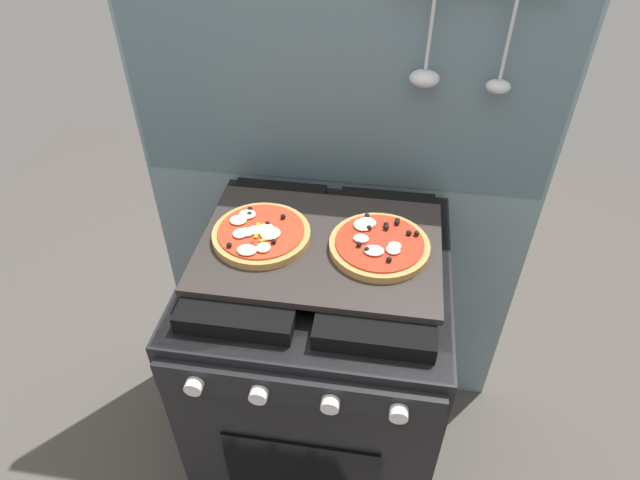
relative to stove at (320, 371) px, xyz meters
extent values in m
plane|color=#4C4742|center=(0.00, 0.00, -0.45)|extent=(4.00, 4.00, 0.00)
cube|color=#7A939E|center=(0.00, 0.34, 0.32)|extent=(1.10, 0.03, 1.55)
cube|color=slate|center=(0.00, 0.32, 0.70)|extent=(1.08, 0.00, 0.56)
cylinder|color=silver|center=(0.20, 0.29, 0.85)|extent=(0.01, 0.01, 0.17)
ellipsoid|color=silver|center=(0.20, 0.29, 0.74)|extent=(0.07, 0.06, 0.04)
cylinder|color=silver|center=(0.36, 0.29, 0.84)|extent=(0.01, 0.01, 0.18)
ellipsoid|color=silver|center=(0.36, 0.29, 0.73)|extent=(0.06, 0.05, 0.03)
cube|color=black|center=(0.00, 0.00, -0.02)|extent=(0.60, 0.60, 0.86)
cube|color=black|center=(0.00, 0.00, 0.40)|extent=(0.59, 0.59, 0.01)
cube|color=black|center=(-0.14, 0.00, 0.43)|extent=(0.24, 0.51, 0.04)
cube|color=black|center=(0.14, 0.00, 0.43)|extent=(0.24, 0.51, 0.04)
cube|color=black|center=(0.00, -0.31, 0.35)|extent=(0.58, 0.02, 0.07)
cylinder|color=silver|center=(-0.20, -0.33, 0.35)|extent=(0.04, 0.02, 0.04)
cylinder|color=silver|center=(-0.07, -0.33, 0.35)|extent=(0.04, 0.02, 0.04)
cylinder|color=silver|center=(0.07, -0.33, 0.35)|extent=(0.04, 0.02, 0.04)
cylinder|color=silver|center=(0.20, -0.33, 0.35)|extent=(0.04, 0.02, 0.04)
cube|color=black|center=(0.00, -0.30, 0.00)|extent=(0.36, 0.01, 0.28)
cube|color=#2D2826|center=(0.00, 0.00, 0.46)|extent=(0.54, 0.38, 0.02)
cylinder|color=#C18947|center=(-0.13, 0.00, 0.47)|extent=(0.22, 0.22, 0.02)
cylinder|color=red|center=(-0.13, 0.00, 0.49)|extent=(0.20, 0.20, 0.00)
ellipsoid|color=beige|center=(-0.19, 0.02, 0.49)|extent=(0.04, 0.04, 0.01)
ellipsoid|color=beige|center=(-0.16, -0.01, 0.49)|extent=(0.03, 0.03, 0.01)
ellipsoid|color=beige|center=(-0.11, -0.06, 0.49)|extent=(0.03, 0.03, 0.01)
ellipsoid|color=beige|center=(-0.15, -0.01, 0.49)|extent=(0.03, 0.03, 0.01)
ellipsoid|color=beige|center=(-0.15, -0.07, 0.49)|extent=(0.04, 0.04, 0.01)
ellipsoid|color=beige|center=(-0.12, 0.00, 0.49)|extent=(0.04, 0.04, 0.01)
ellipsoid|color=beige|center=(-0.11, -0.01, 0.49)|extent=(0.05, 0.05, 0.01)
ellipsoid|color=beige|center=(-0.18, 0.05, 0.49)|extent=(0.04, 0.04, 0.01)
ellipsoid|color=beige|center=(-0.18, -0.02, 0.49)|extent=(0.03, 0.03, 0.01)
sphere|color=black|center=(-0.12, 0.02, 0.49)|extent=(0.01, 0.01, 0.01)
cube|color=gold|center=(-0.14, -0.02, 0.49)|extent=(0.01, 0.02, 0.00)
cube|color=red|center=(-0.11, -0.02, 0.49)|extent=(0.03, 0.02, 0.00)
cube|color=gold|center=(-0.14, 0.01, 0.49)|extent=(0.01, 0.02, 0.00)
sphere|color=black|center=(-0.18, 0.07, 0.49)|extent=(0.01, 0.01, 0.01)
sphere|color=black|center=(-0.19, -0.07, 0.49)|extent=(0.01, 0.01, 0.01)
cube|color=gold|center=(-0.12, -0.03, 0.49)|extent=(0.02, 0.02, 0.00)
sphere|color=black|center=(-0.09, 0.05, 0.49)|extent=(0.01, 0.01, 0.01)
cube|color=red|center=(-0.14, -0.06, 0.49)|extent=(0.02, 0.03, 0.00)
cube|color=#19721E|center=(-0.11, -0.02, 0.49)|extent=(0.02, 0.02, 0.00)
sphere|color=black|center=(-0.10, -0.04, 0.49)|extent=(0.01, 0.01, 0.01)
sphere|color=black|center=(-0.17, 0.05, 0.49)|extent=(0.01, 0.01, 0.01)
cylinder|color=#C18947|center=(0.13, 0.01, 0.47)|extent=(0.22, 0.22, 0.02)
cylinder|color=#B72D19|center=(0.13, 0.01, 0.49)|extent=(0.20, 0.20, 0.00)
ellipsoid|color=#F4EACC|center=(0.10, 0.06, 0.49)|extent=(0.04, 0.04, 0.01)
ellipsoid|color=#F4EACC|center=(0.09, 0.05, 0.49)|extent=(0.04, 0.04, 0.01)
ellipsoid|color=#F4EACC|center=(0.16, -0.02, 0.49)|extent=(0.03, 0.03, 0.01)
ellipsoid|color=#F4EACC|center=(0.12, -0.03, 0.49)|extent=(0.04, 0.04, 0.01)
ellipsoid|color=#F4EACC|center=(0.17, -0.01, 0.49)|extent=(0.03, 0.03, 0.01)
ellipsoid|color=#F4EACC|center=(0.09, 0.00, 0.49)|extent=(0.03, 0.03, 0.01)
sphere|color=black|center=(0.21, 0.04, 0.49)|extent=(0.01, 0.01, 0.01)
sphere|color=black|center=(0.17, 0.07, 0.49)|extent=(0.01, 0.01, 0.01)
sphere|color=black|center=(0.11, 0.04, 0.49)|extent=(0.01, 0.01, 0.01)
sphere|color=black|center=(0.19, 0.04, 0.49)|extent=(0.01, 0.01, 0.01)
sphere|color=black|center=(0.17, 0.08, 0.49)|extent=(0.01, 0.01, 0.01)
sphere|color=black|center=(0.10, 0.08, 0.49)|extent=(0.01, 0.01, 0.01)
sphere|color=black|center=(0.14, 0.06, 0.49)|extent=(0.01, 0.01, 0.01)
sphere|color=black|center=(0.16, -0.06, 0.49)|extent=(0.01, 0.01, 0.01)
sphere|color=black|center=(0.14, 0.05, 0.49)|extent=(0.01, 0.01, 0.01)
sphere|color=black|center=(0.11, -0.04, 0.49)|extent=(0.01, 0.01, 0.01)
sphere|color=black|center=(0.14, 0.05, 0.49)|extent=(0.01, 0.01, 0.01)
sphere|color=black|center=(0.09, -0.02, 0.49)|extent=(0.01, 0.01, 0.01)
camera|label=1|loc=(0.14, -0.91, 1.26)|focal=30.52mm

